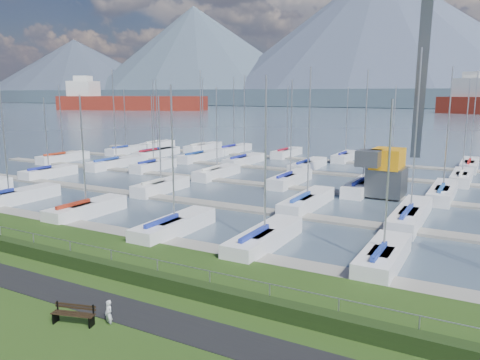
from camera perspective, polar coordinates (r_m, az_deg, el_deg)
The scene contains 11 objects.
path at distance 22.98m, azimuth -18.80°, elevation -13.45°, with size 160.00×2.00×0.04m, color black.
water at distance 277.54m, azimuth 25.64°, elevation 7.54°, with size 800.00×540.00×0.20m, color #48596A.
hedge at distance 24.51m, azimuth -14.31°, elevation -10.80°, with size 80.00×0.70×0.70m, color black.
fence at distance 24.50m, azimuth -13.76°, elevation -8.67°, with size 0.04×0.04×80.00m, color #96989E.
foothill at distance 347.30m, azimuth 26.42°, elevation 8.93°, with size 900.00×80.00×12.00m, color #455765.
docks at distance 46.70m, azimuth 8.28°, elevation -1.13°, with size 90.00×41.60×0.25m.
bench_right at distance 20.59m, azimuth -19.60°, elevation -15.15°, with size 1.85×0.91×0.85m.
person at distance 20.11m, azimuth -15.74°, elevation -15.08°, with size 0.42×0.27×1.14m, color silver.
crane at distance 45.37m, azimuth 18.56°, elevation 5.18°, with size 5.40×13.23×22.35m.
cargo_ship_west at distance 278.34m, azimuth -13.85°, elevation 9.11°, with size 85.82×43.14×21.50m.
sailboat_fleet at distance 49.28m, azimuth 7.41°, elevation 6.11°, with size 75.17×49.82×13.75m.
Camera 1 is at (15.83, -16.93, 9.13)m, focal length 35.00 mm.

